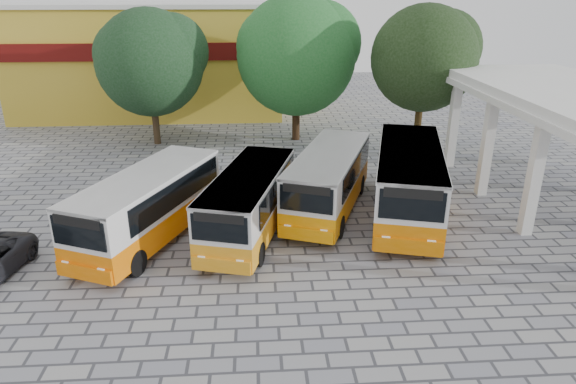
{
  "coord_description": "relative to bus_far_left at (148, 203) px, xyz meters",
  "views": [
    {
      "loc": [
        -3.06,
        -16.38,
        9.35
      ],
      "look_at": [
        -1.75,
        3.27,
        1.5
      ],
      "focal_mm": 32.0,
      "sensor_mm": 36.0,
      "label": 1
    }
  ],
  "objects": [
    {
      "name": "bus_far_left",
      "position": [
        0.0,
        0.0,
        0.0
      ],
      "size": [
        5.14,
        8.2,
        2.76
      ],
      "rotation": [
        0.0,
        0.0,
        -0.41
      ],
      "color": "#F16C00",
      "rests_on": "ground"
    },
    {
      "name": "bus_centre_left",
      "position": [
        3.91,
        0.24,
        -0.07
      ],
      "size": [
        4.07,
        7.72,
        2.63
      ],
      "rotation": [
        0.0,
        0.0,
        -0.27
      ],
      "color": "orange",
      "rests_on": "ground"
    },
    {
      "name": "bus_far_right",
      "position": [
        10.7,
        1.55,
        0.18
      ],
      "size": [
        4.72,
        9.0,
        3.07
      ],
      "rotation": [
        0.0,
        0.0,
        -0.27
      ],
      "color": "#D86D00",
      "rests_on": "ground"
    },
    {
      "name": "tree_right",
      "position": [
        14.08,
        11.03,
        4.18
      ],
      "size": [
        6.39,
        6.09,
        8.63
      ],
      "color": "#3F2E13",
      "rests_on": "ground"
    },
    {
      "name": "tree_middle",
      "position": [
        7.0,
        14.28,
        4.05
      ],
      "size": [
        7.83,
        7.46,
        9.13
      ],
      "color": "#362213",
      "rests_on": "ground"
    },
    {
      "name": "tree_left",
      "position": [
        -2.0,
        13.86,
        3.73
      ],
      "size": [
        6.84,
        6.51,
        8.36
      ],
      "color": "#44331F",
      "rests_on": "ground"
    },
    {
      "name": "bus_centre_right",
      "position": [
        7.39,
        2.38,
        -0.0
      ],
      "size": [
        4.88,
        8.17,
        2.75
      ],
      "rotation": [
        0.0,
        0.0,
        -0.37
      ],
      "color": "orange",
      "rests_on": "ground"
    },
    {
      "name": "ground",
      "position": [
        7.25,
        -2.21,
        -1.6
      ],
      "size": [
        90.0,
        90.0,
        0.0
      ],
      "primitive_type": "plane",
      "color": "slate",
      "rests_on": "ground"
    },
    {
      "name": "shophouse_block",
      "position": [
        -3.75,
        23.77,
        2.57
      ],
      "size": [
        20.4,
        10.4,
        8.3
      ],
      "color": "gold",
      "rests_on": "ground"
    }
  ]
}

